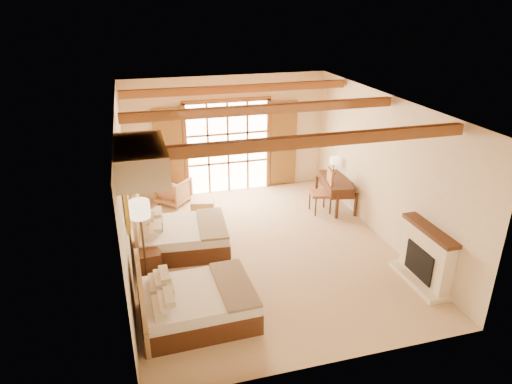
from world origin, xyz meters
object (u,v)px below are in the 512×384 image
object	(u,v)px
bed_far	(176,235)
nightstand	(149,264)
desk	(335,192)
bed_near	(189,302)
armchair	(173,191)

from	to	relation	value
bed_far	nightstand	bearing A→B (deg)	-122.74
bed_far	desk	size ratio (longest dim) A/B	1.33
bed_far	desk	world-z (taller)	bed_far
bed_far	desk	distance (m)	4.41
nightstand	desk	world-z (taller)	desk
bed_far	nightstand	world-z (taller)	bed_far
bed_near	nightstand	xyz separation A→B (m)	(-0.58, 1.57, -0.11)
bed_near	bed_far	bearing A→B (deg)	87.27
bed_near	desk	bearing A→B (deg)	38.21
nightstand	desk	xyz separation A→B (m)	(4.87, 2.00, 0.14)
desk	bed_near	bearing A→B (deg)	-129.75
bed_far	bed_near	bearing A→B (deg)	-86.41
armchair	desk	size ratio (longest dim) A/B	0.51
armchair	bed_far	bearing A→B (deg)	126.76
bed_near	armchair	bearing A→B (deg)	85.40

